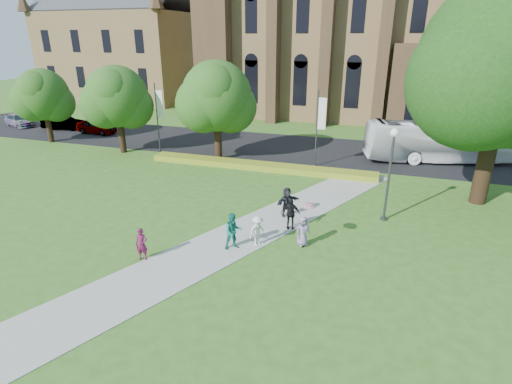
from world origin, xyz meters
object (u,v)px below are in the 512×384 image
(tour_coach, at_px, (441,141))
(car_1, at_px, (63,123))
(streetlamp, at_px, (390,164))
(car_0, at_px, (96,126))
(pedestrian_0, at_px, (142,244))
(large_tree, at_px, (507,62))
(car_2, at_px, (19,120))

(tour_coach, height_order, car_1, tour_coach)
(streetlamp, xyz_separation_m, car_0, (-29.59, 12.88, -2.53))
(tour_coach, xyz_separation_m, car_1, (-38.31, 0.13, -0.94))
(pedestrian_0, bearing_deg, tour_coach, 43.91)
(large_tree, height_order, car_2, large_tree)
(car_2, xyz_separation_m, pedestrian_0, (29.97, -21.15, 0.13))
(tour_coach, distance_m, pedestrian_0, 25.69)
(streetlamp, bearing_deg, car_0, 156.47)
(large_tree, relative_size, car_0, 3.03)
(car_2, bearing_deg, streetlamp, -89.44)
(streetlamp, bearing_deg, pedestrian_0, -142.89)
(large_tree, distance_m, car_1, 41.48)
(streetlamp, distance_m, car_0, 32.37)
(tour_coach, xyz_separation_m, car_2, (-44.50, -0.03, -1.03))
(streetlamp, relative_size, pedestrian_0, 3.40)
(tour_coach, relative_size, car_2, 2.68)
(tour_coach, distance_m, car_0, 33.61)
(car_0, height_order, car_2, car_0)
(car_1, xyz_separation_m, pedestrian_0, (23.79, -21.30, 0.04))
(streetlamp, relative_size, car_1, 1.15)
(car_0, distance_m, car_1, 4.75)
(large_tree, xyz_separation_m, car_2, (-45.99, 8.68, -7.69))
(large_tree, relative_size, tour_coach, 1.09)
(car_2, relative_size, pedestrian_0, 2.94)
(car_2, bearing_deg, tour_coach, -71.38)
(car_2, bearing_deg, car_0, -72.99)
(large_tree, bearing_deg, streetlamp, -140.71)
(streetlamp, xyz_separation_m, tour_coach, (4.00, 13.21, -1.58))
(large_tree, bearing_deg, car_1, 167.49)
(large_tree, bearing_deg, car_0, 166.56)
(car_1, bearing_deg, pedestrian_0, -143.60)
(streetlamp, relative_size, car_0, 1.20)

